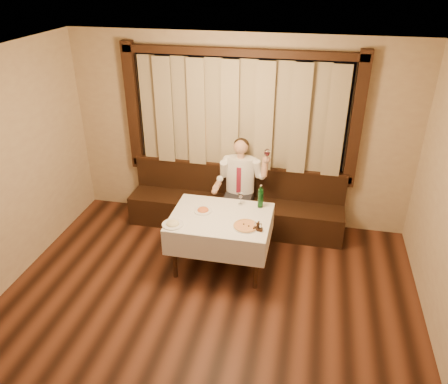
% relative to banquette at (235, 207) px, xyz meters
% --- Properties ---
extents(room, '(5.01, 6.01, 2.81)m').
position_rel_banquette_xyz_m(room, '(-0.00, -1.75, 1.19)').
color(room, black).
rests_on(room, ground).
extents(banquette, '(3.20, 0.61, 0.94)m').
position_rel_banquette_xyz_m(banquette, '(0.00, 0.00, 0.00)').
color(banquette, black).
rests_on(banquette, ground).
extents(dining_table, '(1.27, 0.97, 0.76)m').
position_rel_banquette_xyz_m(dining_table, '(0.00, -1.02, 0.34)').
color(dining_table, black).
rests_on(dining_table, ground).
extents(pizza, '(0.32, 0.32, 0.03)m').
position_rel_banquette_xyz_m(pizza, '(0.35, -1.20, 0.46)').
color(pizza, white).
rests_on(pizza, dining_table).
extents(pasta_red, '(0.24, 0.24, 0.08)m').
position_rel_banquette_xyz_m(pasta_red, '(-0.25, -0.95, 0.48)').
color(pasta_red, white).
rests_on(pasta_red, dining_table).
extents(pasta_cream, '(0.27, 0.27, 0.09)m').
position_rel_banquette_xyz_m(pasta_cream, '(-0.53, -1.35, 0.48)').
color(pasta_cream, white).
rests_on(pasta_cream, dining_table).
extents(green_bottle, '(0.07, 0.07, 0.32)m').
position_rel_banquette_xyz_m(green_bottle, '(0.46, -0.69, 0.58)').
color(green_bottle, '#12561E').
rests_on(green_bottle, dining_table).
extents(table_wine_glass, '(0.07, 0.07, 0.18)m').
position_rel_banquette_xyz_m(table_wine_glass, '(0.19, -0.67, 0.58)').
color(table_wine_glass, white).
rests_on(table_wine_glass, dining_table).
extents(cruet_caddy, '(0.12, 0.07, 0.12)m').
position_rel_banquette_xyz_m(cruet_caddy, '(0.51, -1.25, 0.49)').
color(cruet_caddy, black).
rests_on(cruet_caddy, dining_table).
extents(seated_man, '(0.78, 0.58, 1.42)m').
position_rel_banquette_xyz_m(seated_man, '(0.08, -0.09, 0.51)').
color(seated_man, black).
rests_on(seated_man, ground).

